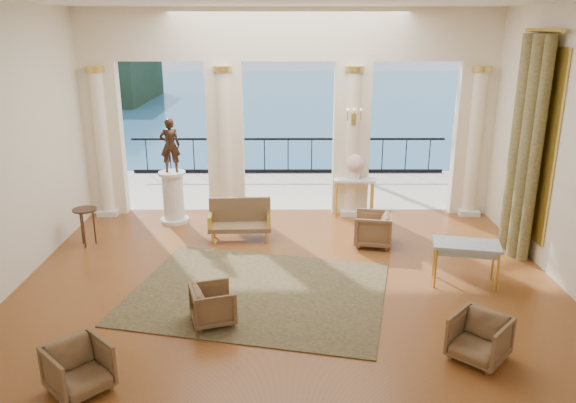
{
  "coord_description": "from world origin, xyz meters",
  "views": [
    {
      "loc": [
        -0.04,
        -8.48,
        4.16
      ],
      "look_at": [
        -0.02,
        0.6,
        1.28
      ],
      "focal_mm": 35.0,
      "sensor_mm": 36.0,
      "label": 1
    }
  ],
  "objects_px": {
    "game_table": "(466,247)",
    "armchair_b": "(479,336)",
    "settee": "(240,219)",
    "side_table": "(85,214)",
    "pedestal": "(173,198)",
    "armchair_c": "(373,227)",
    "armchair_d": "(213,303)",
    "statue": "(170,145)",
    "console_table": "(354,185)",
    "armchair_a": "(78,366)"
  },
  "relations": [
    {
      "from": "game_table",
      "to": "armchair_b",
      "type": "bearing_deg",
      "value": -90.56
    },
    {
      "from": "settee",
      "to": "side_table",
      "type": "relative_size",
      "value": 1.69
    },
    {
      "from": "game_table",
      "to": "side_table",
      "type": "distance_m",
      "value": 7.08
    },
    {
      "from": "settee",
      "to": "side_table",
      "type": "xyz_separation_m",
      "value": [
        -2.97,
        -0.34,
        0.23
      ]
    },
    {
      "from": "pedestal",
      "to": "armchair_b",
      "type": "bearing_deg",
      "value": -47.08
    },
    {
      "from": "pedestal",
      "to": "side_table",
      "type": "xyz_separation_m",
      "value": [
        -1.45,
        -1.36,
        0.1
      ]
    },
    {
      "from": "armchair_c",
      "to": "pedestal",
      "type": "height_order",
      "value": "pedestal"
    },
    {
      "from": "pedestal",
      "to": "side_table",
      "type": "height_order",
      "value": "pedestal"
    },
    {
      "from": "armchair_d",
      "to": "side_table",
      "type": "height_order",
      "value": "side_table"
    },
    {
      "from": "armchair_b",
      "to": "side_table",
      "type": "distance_m",
      "value": 7.52
    },
    {
      "from": "pedestal",
      "to": "statue",
      "type": "relative_size",
      "value": 0.98
    },
    {
      "from": "statue",
      "to": "console_table",
      "type": "xyz_separation_m",
      "value": [
        3.98,
        0.39,
        -0.99
      ]
    },
    {
      "from": "settee",
      "to": "pedestal",
      "type": "relative_size",
      "value": 1.11
    },
    {
      "from": "game_table",
      "to": "side_table",
      "type": "bearing_deg",
      "value": 177.46
    },
    {
      "from": "game_table",
      "to": "console_table",
      "type": "bearing_deg",
      "value": 124.13
    },
    {
      "from": "side_table",
      "to": "armchair_c",
      "type": "bearing_deg",
      "value": 0.0
    },
    {
      "from": "armchair_c",
      "to": "game_table",
      "type": "bearing_deg",
      "value": 46.79
    },
    {
      "from": "statue",
      "to": "armchair_a",
      "type": "bearing_deg",
      "value": 82.06
    },
    {
      "from": "armchair_c",
      "to": "pedestal",
      "type": "bearing_deg",
      "value": -97.39
    },
    {
      "from": "armchair_d",
      "to": "armchair_c",
      "type": "bearing_deg",
      "value": -59.74
    },
    {
      "from": "game_table",
      "to": "side_table",
      "type": "xyz_separation_m",
      "value": [
        -6.87,
        1.74,
        -0.01
      ]
    },
    {
      "from": "armchair_c",
      "to": "side_table",
      "type": "xyz_separation_m",
      "value": [
        -5.6,
        0.0,
        0.28
      ]
    },
    {
      "from": "armchair_b",
      "to": "game_table",
      "type": "height_order",
      "value": "game_table"
    },
    {
      "from": "armchair_c",
      "to": "armchair_d",
      "type": "bearing_deg",
      "value": -31.85
    },
    {
      "from": "side_table",
      "to": "armchair_a",
      "type": "bearing_deg",
      "value": -72.34
    },
    {
      "from": "settee",
      "to": "game_table",
      "type": "xyz_separation_m",
      "value": [
        3.9,
        -2.08,
        0.25
      ]
    },
    {
      "from": "statue",
      "to": "side_table",
      "type": "relative_size",
      "value": 1.54
    },
    {
      "from": "armchair_c",
      "to": "side_table",
      "type": "bearing_deg",
      "value": -79.29
    },
    {
      "from": "armchair_b",
      "to": "settee",
      "type": "height_order",
      "value": "settee"
    },
    {
      "from": "armchair_b",
      "to": "console_table",
      "type": "height_order",
      "value": "console_table"
    },
    {
      "from": "armchair_a",
      "to": "armchair_b",
      "type": "height_order",
      "value": "armchair_b"
    },
    {
      "from": "armchair_a",
      "to": "armchair_c",
      "type": "relative_size",
      "value": 0.92
    },
    {
      "from": "armchair_d",
      "to": "side_table",
      "type": "xyz_separation_m",
      "value": [
        -2.84,
        3.0,
        0.33
      ]
    },
    {
      "from": "armchair_b",
      "to": "armchair_a",
      "type": "bearing_deg",
      "value": -129.94
    },
    {
      "from": "armchair_a",
      "to": "armchair_d",
      "type": "relative_size",
      "value": 1.08
    },
    {
      "from": "armchair_b",
      "to": "statue",
      "type": "bearing_deg",
      "value": 175.51
    },
    {
      "from": "armchair_d",
      "to": "game_table",
      "type": "distance_m",
      "value": 4.23
    },
    {
      "from": "game_table",
      "to": "statue",
      "type": "height_order",
      "value": "statue"
    },
    {
      "from": "statue",
      "to": "side_table",
      "type": "xyz_separation_m",
      "value": [
        -1.45,
        -1.36,
        -1.07
      ]
    },
    {
      "from": "armchair_c",
      "to": "armchair_b",
      "type": "bearing_deg",
      "value": 21.97
    },
    {
      "from": "settee",
      "to": "console_table",
      "type": "xyz_separation_m",
      "value": [
        2.46,
        1.41,
        0.31
      ]
    },
    {
      "from": "pedestal",
      "to": "statue",
      "type": "xyz_separation_m",
      "value": [
        0.0,
        0.0,
        1.17
      ]
    },
    {
      "from": "settee",
      "to": "console_table",
      "type": "relative_size",
      "value": 1.35
    },
    {
      "from": "armchair_b",
      "to": "statue",
      "type": "xyz_separation_m",
      "value": [
        -4.94,
        5.31,
        1.38
      ]
    },
    {
      "from": "console_table",
      "to": "side_table",
      "type": "height_order",
      "value": "console_table"
    },
    {
      "from": "statue",
      "to": "pedestal",
      "type": "bearing_deg",
      "value": 180.0
    },
    {
      "from": "settee",
      "to": "statue",
      "type": "xyz_separation_m",
      "value": [
        -1.52,
        1.01,
        1.3
      ]
    },
    {
      "from": "armchair_a",
      "to": "settee",
      "type": "xyz_separation_m",
      "value": [
        1.5,
        4.94,
        0.07
      ]
    },
    {
      "from": "armchair_b",
      "to": "statue",
      "type": "relative_size",
      "value": 0.58
    },
    {
      "from": "settee",
      "to": "armchair_a",
      "type": "bearing_deg",
      "value": -109.23
    }
  ]
}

